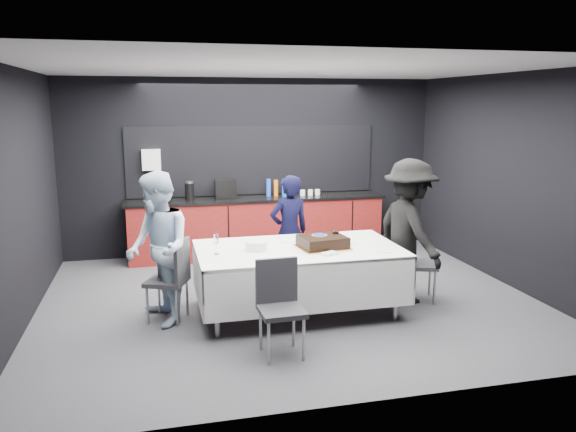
# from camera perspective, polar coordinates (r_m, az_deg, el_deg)

# --- Properties ---
(ground) EXTENTS (6.00, 6.00, 0.00)m
(ground) POSITION_cam_1_polar(r_m,az_deg,el_deg) (7.05, 0.19, -8.55)
(ground) COLOR #414045
(ground) RESTS_ON ground
(room_shell) EXTENTS (6.04, 5.04, 2.82)m
(room_shell) POSITION_cam_1_polar(r_m,az_deg,el_deg) (6.65, 0.20, 6.68)
(room_shell) COLOR white
(room_shell) RESTS_ON ground
(kitchenette) EXTENTS (4.10, 0.64, 2.05)m
(kitchenette) POSITION_cam_1_polar(r_m,az_deg,el_deg) (8.99, -3.27, -0.59)
(kitchenette) COLOR maroon
(kitchenette) RESTS_ON ground
(party_table) EXTENTS (2.32, 1.32, 0.78)m
(party_table) POSITION_cam_1_polar(r_m,az_deg,el_deg) (6.48, 1.04, -4.40)
(party_table) COLOR #99999E
(party_table) RESTS_ON ground
(cake_assembly) EXTENTS (0.60, 0.51, 0.17)m
(cake_assembly) POSITION_cam_1_polar(r_m,az_deg,el_deg) (6.43, 3.54, -2.65)
(cake_assembly) COLOR gold
(cake_assembly) RESTS_ON party_table
(plate_stack) EXTENTS (0.24, 0.24, 0.10)m
(plate_stack) POSITION_cam_1_polar(r_m,az_deg,el_deg) (6.34, -3.26, -3.02)
(plate_stack) COLOR white
(plate_stack) RESTS_ON party_table
(loose_plate_near) EXTENTS (0.19, 0.19, 0.01)m
(loose_plate_near) POSITION_cam_1_polar(r_m,az_deg,el_deg) (6.02, -0.82, -4.23)
(loose_plate_near) COLOR white
(loose_plate_near) RESTS_ON party_table
(loose_plate_right_a) EXTENTS (0.20, 0.20, 0.01)m
(loose_plate_right_a) POSITION_cam_1_polar(r_m,az_deg,el_deg) (6.69, 6.17, -2.70)
(loose_plate_right_a) COLOR white
(loose_plate_right_a) RESTS_ON party_table
(loose_plate_right_b) EXTENTS (0.18, 0.18, 0.01)m
(loose_plate_right_b) POSITION_cam_1_polar(r_m,az_deg,el_deg) (6.37, 9.70, -3.52)
(loose_plate_right_b) COLOR white
(loose_plate_right_b) RESTS_ON party_table
(loose_plate_far) EXTENTS (0.20, 0.20, 0.01)m
(loose_plate_far) POSITION_cam_1_polar(r_m,az_deg,el_deg) (6.73, 0.06, -2.55)
(loose_plate_far) COLOR white
(loose_plate_far) RESTS_ON party_table
(fork_pile) EXTENTS (0.20, 0.17, 0.03)m
(fork_pile) POSITION_cam_1_polar(r_m,az_deg,el_deg) (6.16, 4.26, -3.82)
(fork_pile) COLOR white
(fork_pile) RESTS_ON party_table
(champagne_flute) EXTENTS (0.06, 0.06, 0.22)m
(champagne_flute) POSITION_cam_1_polar(r_m,az_deg,el_deg) (6.17, -7.32, -2.45)
(champagne_flute) COLOR white
(champagne_flute) RESTS_ON party_table
(chair_left) EXTENTS (0.55, 0.55, 0.92)m
(chair_left) POSITION_cam_1_polar(r_m,az_deg,el_deg) (6.40, -11.57, -5.82)
(chair_left) COLOR #2B2B30
(chair_left) RESTS_ON ground
(chair_right) EXTENTS (0.53, 0.53, 0.92)m
(chair_right) POSITION_cam_1_polar(r_m,az_deg,el_deg) (7.09, 12.55, -4.18)
(chair_right) COLOR #2B2B30
(chair_right) RESTS_ON ground
(chair_near) EXTENTS (0.43, 0.43, 0.92)m
(chair_near) POSITION_cam_1_polar(r_m,az_deg,el_deg) (5.49, -0.88, -8.52)
(chair_near) COLOR #2B2B30
(chair_near) RESTS_ON ground
(person_center) EXTENTS (0.61, 0.46, 1.50)m
(person_center) POSITION_cam_1_polar(r_m,az_deg,el_deg) (7.36, 0.12, -1.61)
(person_center) COLOR black
(person_center) RESTS_ON ground
(person_left) EXTENTS (0.83, 0.96, 1.70)m
(person_left) POSITION_cam_1_polar(r_m,az_deg,el_deg) (6.28, -13.06, -3.27)
(person_left) COLOR silver
(person_left) RESTS_ON ground
(person_right) EXTENTS (0.81, 1.22, 1.76)m
(person_right) POSITION_cam_1_polar(r_m,az_deg,el_deg) (6.97, 12.21, -1.52)
(person_right) COLOR black
(person_right) RESTS_ON ground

